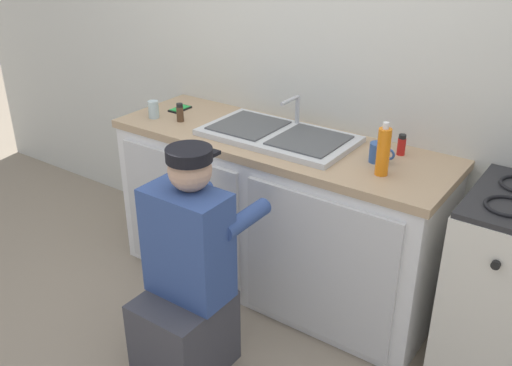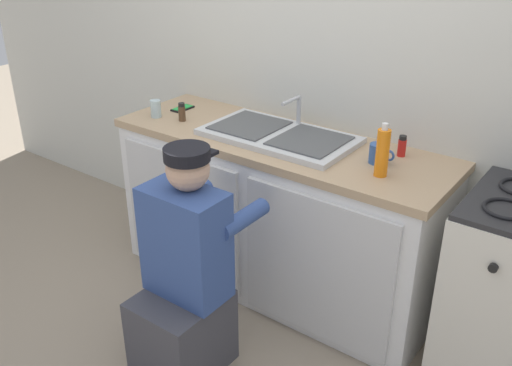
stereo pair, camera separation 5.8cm
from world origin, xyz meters
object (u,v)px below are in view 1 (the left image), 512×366
(soap_bottle_orange, at_px, (383,151))
(water_glass, at_px, (154,109))
(sink_double_basin, at_px, (278,135))
(cell_phone, at_px, (180,109))
(plumber_person, at_px, (187,283))
(spice_bottle_red, at_px, (402,145))
(coffee_mug, at_px, (378,153))
(spice_bottle_pepper, at_px, (180,113))

(soap_bottle_orange, bearing_deg, water_glass, -178.53)
(sink_double_basin, bearing_deg, cell_phone, 175.99)
(sink_double_basin, relative_size, plumber_person, 0.72)
(spice_bottle_red, xyz_separation_m, water_glass, (-1.37, -0.30, -0.00))
(sink_double_basin, relative_size, coffee_mug, 6.35)
(spice_bottle_pepper, relative_size, soap_bottle_orange, 0.42)
(water_glass, relative_size, soap_bottle_orange, 0.40)
(coffee_mug, bearing_deg, sink_double_basin, -178.34)
(plumber_person, bearing_deg, sink_double_basin, 92.21)
(coffee_mug, relative_size, spice_bottle_pepper, 1.20)
(spice_bottle_red, height_order, water_glass, spice_bottle_red)
(spice_bottle_pepper, height_order, cell_phone, spice_bottle_pepper)
(coffee_mug, bearing_deg, spice_bottle_pepper, -174.31)
(coffee_mug, bearing_deg, plumber_person, -123.12)
(spice_bottle_pepper, bearing_deg, cell_phone, 132.70)
(spice_bottle_pepper, bearing_deg, spice_bottle_red, 12.22)
(spice_bottle_red, relative_size, soap_bottle_orange, 0.42)
(sink_double_basin, bearing_deg, plumber_person, -87.79)
(plumber_person, xyz_separation_m, spice_bottle_red, (0.58, 0.95, 0.50))
(water_glass, bearing_deg, sink_double_basin, 10.44)
(cell_phone, relative_size, soap_bottle_orange, 0.56)
(soap_bottle_orange, bearing_deg, spice_bottle_pepper, 179.71)
(water_glass, xyz_separation_m, soap_bottle_orange, (1.39, 0.04, 0.06))
(coffee_mug, bearing_deg, water_glass, -173.22)
(spice_bottle_red, bearing_deg, water_glass, -167.54)
(sink_double_basin, height_order, spice_bottle_pepper, sink_double_basin)
(plumber_person, relative_size, spice_bottle_pepper, 10.52)
(cell_phone, bearing_deg, water_glass, -97.81)
(coffee_mug, height_order, spice_bottle_pepper, spice_bottle_pepper)
(coffee_mug, bearing_deg, cell_phone, 178.43)
(plumber_person, xyz_separation_m, cell_phone, (-0.77, 0.84, 0.45))
(plumber_person, bearing_deg, cell_phone, 132.36)
(spice_bottle_pepper, distance_m, water_glass, 0.17)
(plumber_person, xyz_separation_m, coffee_mug, (0.53, 0.81, 0.50))
(soap_bottle_orange, bearing_deg, plumber_person, -131.10)
(spice_bottle_red, distance_m, water_glass, 1.41)
(spice_bottle_red, bearing_deg, plumber_person, -121.37)
(sink_double_basin, distance_m, soap_bottle_orange, 0.64)
(sink_double_basin, xyz_separation_m, cell_phone, (-0.74, 0.05, -0.01))
(sink_double_basin, height_order, coffee_mug, sink_double_basin)
(sink_double_basin, xyz_separation_m, plumber_person, (0.03, -0.79, -0.47))
(coffee_mug, relative_size, cell_phone, 0.90)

